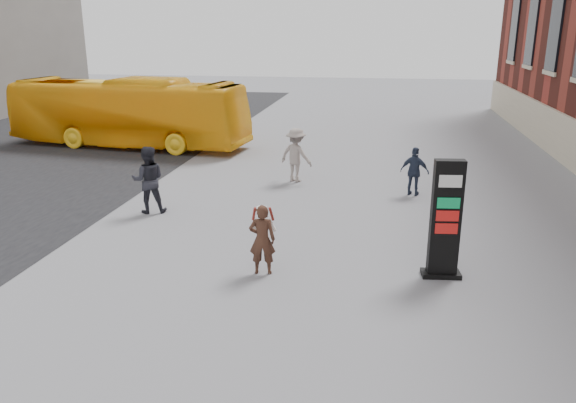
% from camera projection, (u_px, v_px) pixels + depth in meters
% --- Properties ---
extents(ground, '(100.00, 100.00, 0.00)m').
position_uv_depth(ground, '(252.00, 285.00, 11.40)').
color(ground, '#9E9EA3').
extents(info_pylon, '(0.84, 0.49, 2.51)m').
position_uv_depth(info_pylon, '(445.00, 220.00, 11.46)').
color(info_pylon, black).
rests_on(info_pylon, ground).
extents(woman, '(0.62, 0.58, 1.53)m').
position_uv_depth(woman, '(262.00, 239.00, 11.76)').
color(woman, '#382016').
rests_on(woman, ground).
extents(bus, '(10.86, 3.71, 2.96)m').
position_uv_depth(bus, '(128.00, 113.00, 24.40)').
color(bus, yellow).
rests_on(bus, road).
extents(pedestrian_a, '(1.10, 0.98, 1.89)m').
position_uv_depth(pedestrian_a, '(148.00, 180.00, 15.67)').
color(pedestrian_a, '#24252D').
rests_on(pedestrian_a, ground).
extents(pedestrian_b, '(1.35, 1.10, 1.82)m').
position_uv_depth(pedestrian_b, '(296.00, 155.00, 18.86)').
color(pedestrian_b, gray).
rests_on(pedestrian_b, ground).
extents(pedestrian_c, '(0.96, 0.61, 1.52)m').
position_uv_depth(pedestrian_c, '(415.00, 172.00, 17.33)').
color(pedestrian_c, '#283247').
rests_on(pedestrian_c, ground).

